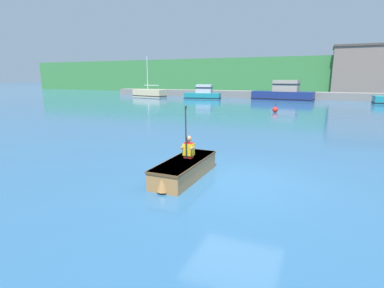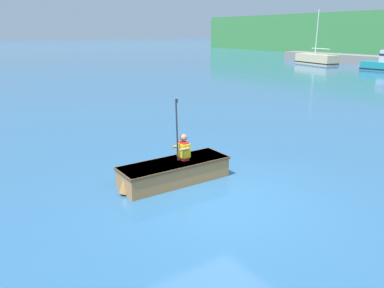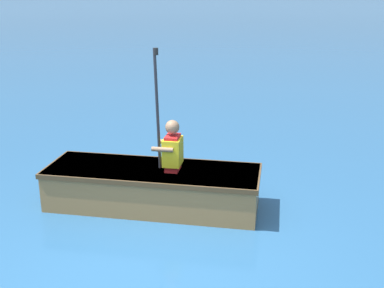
% 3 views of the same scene
% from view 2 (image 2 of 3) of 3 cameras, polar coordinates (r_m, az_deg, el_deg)
% --- Properties ---
extents(ground_plane, '(300.00, 300.00, 0.00)m').
position_cam_2_polar(ground_plane, '(8.08, 4.54, -8.48)').
color(ground_plane, '#28567F').
extents(moored_boat_dock_center_near, '(5.25, 2.51, 5.62)m').
position_cam_2_polar(moored_boat_dock_center_near, '(43.20, 18.39, 12.14)').
color(moored_boat_dock_center_near, '#CCB789').
rests_on(moored_boat_dock_center_near, ground).
extents(rowboat_foreground, '(0.90, 2.74, 0.51)m').
position_cam_2_polar(rowboat_foreground, '(8.85, -2.89, -4.12)').
color(rowboat_foreground, '#A3703D').
rests_on(rowboat_foreground, ground).
extents(person_paddler, '(0.36, 0.33, 1.48)m').
position_cam_2_polar(person_paddler, '(8.82, -1.34, -0.60)').
color(person_paddler, red).
rests_on(person_paddler, rowboat_foreground).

